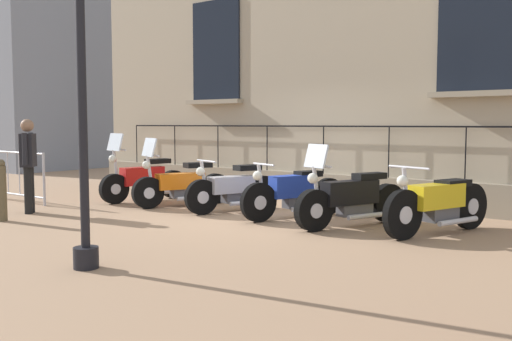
{
  "coord_description": "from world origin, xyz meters",
  "views": [
    {
      "loc": [
        7.88,
        6.06,
        1.62
      ],
      "look_at": [
        -0.01,
        0.0,
        0.8
      ],
      "focal_mm": 40.33,
      "sensor_mm": 36.0,
      "label": 1
    }
  ],
  "objects": [
    {
      "name": "ground_plane",
      "position": [
        0.0,
        0.0,
        0.0
      ],
      "size": [
        60.0,
        60.0,
        0.0
      ],
      "primitive_type": "plane",
      "color": "#9E7A5B"
    },
    {
      "name": "building_facade",
      "position": [
        -2.69,
        -0.0,
        4.03
      ],
      "size": [
        0.82,
        13.67,
        8.25
      ],
      "color": "tan",
      "rests_on": "ground_plane"
    },
    {
      "name": "motorcycle_red",
      "position": [
        -0.14,
        -3.06,
        0.44
      ],
      "size": [
        1.98,
        0.78,
        1.42
      ],
      "color": "black",
      "rests_on": "ground_plane"
    },
    {
      "name": "motorcycle_orange",
      "position": [
        -0.1,
        -1.9,
        0.42
      ],
      "size": [
        1.93,
        1.04,
        1.34
      ],
      "color": "black",
      "rests_on": "ground_plane"
    },
    {
      "name": "motorcycle_silver",
      "position": [
        -0.14,
        -0.63,
        0.41
      ],
      "size": [
        1.88,
        0.9,
        0.97
      ],
      "color": "black",
      "rests_on": "ground_plane"
    },
    {
      "name": "motorcycle_blue",
      "position": [
        -0.22,
        0.66,
        0.43
      ],
      "size": [
        2.03,
        0.92,
        0.96
      ],
      "color": "black",
      "rests_on": "ground_plane"
    },
    {
      "name": "motorcycle_black",
      "position": [
        -0.09,
        1.82,
        0.43
      ],
      "size": [
        2.06,
        0.97,
        1.31
      ],
      "color": "black",
      "rests_on": "ground_plane"
    },
    {
      "name": "motorcycle_yellow",
      "position": [
        -0.32,
        3.11,
        0.45
      ],
      "size": [
        2.12,
        0.97,
        1.02
      ],
      "color": "black",
      "rests_on": "ground_plane"
    },
    {
      "name": "lamppost",
      "position": [
        4.03,
        0.71,
        2.77
      ],
      "size": [
        0.31,
        1.01,
        4.23
      ],
      "color": "black",
      "rests_on": "ground_plane"
    },
    {
      "name": "crowd_barrier",
      "position": [
        1.54,
        -5.16,
        0.57
      ],
      "size": [
        0.05,
        2.27,
        1.05
      ],
      "color": "#B7B7BF",
      "rests_on": "ground_plane"
    },
    {
      "name": "bollard",
      "position": [
        2.98,
        -3.02,
        0.52
      ],
      "size": [
        0.17,
        0.17,
        1.03
      ],
      "color": "brown",
      "rests_on": "ground_plane"
    },
    {
      "name": "pedestrian_standing",
      "position": [
        2.22,
        -3.44,
        0.96
      ],
      "size": [
        0.41,
        0.41,
        1.69
      ],
      "color": "black",
      "rests_on": "ground_plane"
    },
    {
      "name": "distant_building",
      "position": [
        -4.03,
        -13.67,
        4.63
      ],
      "size": [
        4.24,
        5.15,
        9.26
      ],
      "color": "gray",
      "rests_on": "ground_plane"
    }
  ]
}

